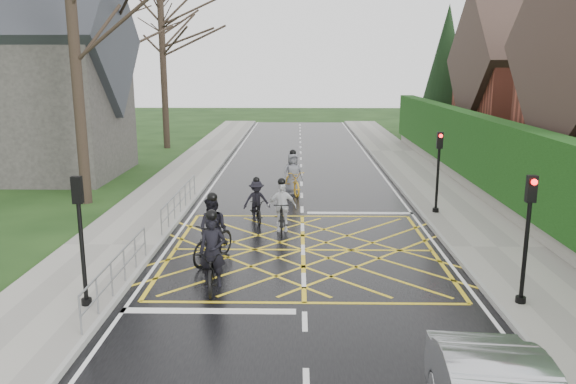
{
  "coord_description": "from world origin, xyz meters",
  "views": [
    {
      "loc": [
        -0.16,
        -16.63,
        5.62
      ],
      "look_at": [
        -0.51,
        2.45,
        1.3
      ],
      "focal_mm": 35.0,
      "sensor_mm": 36.0,
      "label": 1
    }
  ],
  "objects_px": {
    "cyclist_front": "(282,212)",
    "cyclist_rear": "(212,262)",
    "cyclist_back": "(213,236)",
    "cyclist_lead": "(293,179)",
    "cyclist_mid": "(257,205)"
  },
  "relations": [
    {
      "from": "cyclist_front",
      "to": "cyclist_rear",
      "type": "bearing_deg",
      "value": -109.28
    },
    {
      "from": "cyclist_back",
      "to": "cyclist_lead",
      "type": "xyz_separation_m",
      "value": [
        2.23,
        8.84,
        -0.08
      ]
    },
    {
      "from": "cyclist_mid",
      "to": "cyclist_front",
      "type": "distance_m",
      "value": 1.59
    },
    {
      "from": "cyclist_rear",
      "to": "cyclist_lead",
      "type": "relative_size",
      "value": 1.0
    },
    {
      "from": "cyclist_front",
      "to": "cyclist_lead",
      "type": "relative_size",
      "value": 0.87
    },
    {
      "from": "cyclist_front",
      "to": "cyclist_lead",
      "type": "xyz_separation_m",
      "value": [
        0.32,
        5.79,
        0.0
      ]
    },
    {
      "from": "cyclist_mid",
      "to": "cyclist_front",
      "type": "bearing_deg",
      "value": -67.2
    },
    {
      "from": "cyclist_back",
      "to": "cyclist_mid",
      "type": "distance_m",
      "value": 4.42
    },
    {
      "from": "cyclist_rear",
      "to": "cyclist_front",
      "type": "relative_size",
      "value": 1.16
    },
    {
      "from": "cyclist_back",
      "to": "cyclist_rear",
      "type": "bearing_deg",
      "value": -57.47
    },
    {
      "from": "cyclist_back",
      "to": "cyclist_front",
      "type": "xyz_separation_m",
      "value": [
        1.91,
        3.05,
        -0.09
      ]
    },
    {
      "from": "cyclist_mid",
      "to": "cyclist_lead",
      "type": "bearing_deg",
      "value": 59.83
    },
    {
      "from": "cyclist_lead",
      "to": "cyclist_back",
      "type": "bearing_deg",
      "value": -120.85
    },
    {
      "from": "cyclist_mid",
      "to": "cyclist_front",
      "type": "relative_size",
      "value": 0.96
    },
    {
      "from": "cyclist_back",
      "to": "cyclist_mid",
      "type": "xyz_separation_m",
      "value": [
        0.95,
        4.32,
        -0.17
      ]
    }
  ]
}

